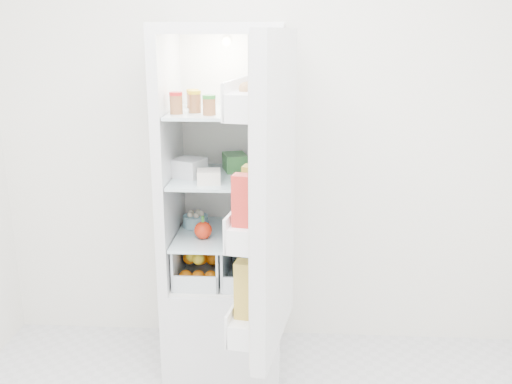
# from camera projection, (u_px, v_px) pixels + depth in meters

# --- Properties ---
(room_walls) EXTENTS (3.02, 3.02, 2.61)m
(room_walls) POSITION_uv_depth(u_px,v_px,m) (242.00, 95.00, 1.59)
(room_walls) COLOR white
(room_walls) RESTS_ON ground
(refrigerator) EXTENTS (0.60, 0.60, 1.80)m
(refrigerator) POSITION_uv_depth(u_px,v_px,m) (226.00, 244.00, 3.05)
(refrigerator) COLOR silver
(refrigerator) RESTS_ON ground
(shelf_low) EXTENTS (0.49, 0.53, 0.01)m
(shelf_low) POSITION_uv_depth(u_px,v_px,m) (224.00, 234.00, 2.97)
(shelf_low) COLOR silver
(shelf_low) RESTS_ON refrigerator
(shelf_mid) EXTENTS (0.49, 0.53, 0.02)m
(shelf_mid) POSITION_uv_depth(u_px,v_px,m) (223.00, 177.00, 2.89)
(shelf_mid) COLOR silver
(shelf_mid) RESTS_ON refrigerator
(shelf_top) EXTENTS (0.49, 0.53, 0.02)m
(shelf_top) POSITION_uv_depth(u_px,v_px,m) (222.00, 112.00, 2.80)
(shelf_top) COLOR silver
(shelf_top) RESTS_ON refrigerator
(crisper_left) EXTENTS (0.23, 0.46, 0.22)m
(crisper_left) POSITION_uv_depth(u_px,v_px,m) (202.00, 257.00, 3.01)
(crisper_left) COLOR silver
(crisper_left) RESTS_ON refrigerator
(crisper_right) EXTENTS (0.23, 0.46, 0.22)m
(crisper_right) POSITION_uv_depth(u_px,v_px,m) (248.00, 258.00, 3.00)
(crisper_right) COLOR silver
(crisper_right) RESTS_ON refrigerator
(condiment_jars) EXTENTS (0.46, 0.32, 0.08)m
(condiment_jars) POSITION_uv_depth(u_px,v_px,m) (215.00, 104.00, 2.71)
(condiment_jars) COLOR #B21919
(condiment_jars) RESTS_ON shelf_top
(squeeze_bottle) EXTENTS (0.06, 0.06, 0.18)m
(squeeze_bottle) POSITION_uv_depth(u_px,v_px,m) (263.00, 89.00, 2.88)
(squeeze_bottle) COLOR white
(squeeze_bottle) RESTS_ON shelf_top
(tub_white) EXTENTS (0.19, 0.19, 0.09)m
(tub_white) POSITION_uv_depth(u_px,v_px,m) (189.00, 168.00, 2.86)
(tub_white) COLOR silver
(tub_white) RESTS_ON shelf_mid
(tub_cream) EXTENTS (0.12, 0.12, 0.06)m
(tub_cream) POSITION_uv_depth(u_px,v_px,m) (209.00, 177.00, 2.73)
(tub_cream) COLOR white
(tub_cream) RESTS_ON shelf_mid
(tin_red) EXTENTS (0.09, 0.09, 0.06)m
(tin_red) POSITION_uv_depth(u_px,v_px,m) (260.00, 179.00, 2.69)
(tin_red) COLOR red
(tin_red) RESTS_ON shelf_mid
(tub_green) EXTENTS (0.15, 0.18, 0.09)m
(tub_green) POSITION_uv_depth(u_px,v_px,m) (235.00, 162.00, 2.98)
(tub_green) COLOR #3B823D
(tub_green) RESTS_ON shelf_mid
(red_cabbage) EXTENTS (0.17, 0.17, 0.17)m
(red_cabbage) POSITION_uv_depth(u_px,v_px,m) (250.00, 217.00, 2.96)
(red_cabbage) COLOR #5F2058
(red_cabbage) RESTS_ON shelf_low
(bell_pepper) EXTENTS (0.09, 0.09, 0.09)m
(bell_pepper) POSITION_uv_depth(u_px,v_px,m) (203.00, 230.00, 2.88)
(bell_pepper) COLOR red
(bell_pepper) RESTS_ON shelf_low
(mushroom_bowl) EXTENTS (0.14, 0.14, 0.06)m
(mushroom_bowl) POSITION_uv_depth(u_px,v_px,m) (196.00, 221.00, 3.06)
(mushroom_bowl) COLOR #8BC1D0
(mushroom_bowl) RESTS_ON shelf_low
(salad_bag) EXTENTS (0.10, 0.10, 0.10)m
(salad_bag) POSITION_uv_depth(u_px,v_px,m) (254.00, 239.00, 2.74)
(salad_bag) COLOR #B8CC99
(salad_bag) RESTS_ON shelf_low
(citrus_pile) EXTENTS (0.20, 0.31, 0.16)m
(citrus_pile) POSITION_uv_depth(u_px,v_px,m) (201.00, 263.00, 3.00)
(citrus_pile) COLOR orange
(citrus_pile) RESTS_ON refrigerator
(veg_pile) EXTENTS (0.16, 0.30, 0.10)m
(veg_pile) POSITION_uv_depth(u_px,v_px,m) (249.00, 267.00, 3.01)
(veg_pile) COLOR #1A4416
(veg_pile) RESTS_ON refrigerator
(fridge_door) EXTENTS (0.26, 0.60, 1.30)m
(fridge_door) POSITION_uv_depth(u_px,v_px,m) (268.00, 202.00, 2.31)
(fridge_door) COLOR silver
(fridge_door) RESTS_ON refrigerator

